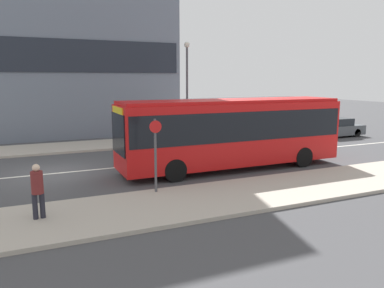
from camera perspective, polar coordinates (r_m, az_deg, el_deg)
ground_plane at (r=17.88m, az=-20.13°, el=-4.23°), size 120.00×120.00×0.00m
sidewalk_near at (r=11.88m, az=-18.03°, el=-10.81°), size 44.00×3.50×0.13m
sidewalk_far at (r=23.99m, az=-21.17°, el=-0.67°), size 44.00×3.50×0.13m
lane_centerline at (r=17.88m, az=-20.13°, el=-4.22°), size 41.80×0.16×0.01m
city_bus at (r=17.48m, az=6.12°, el=2.25°), size 10.67×2.48×3.25m
parked_car_0 at (r=26.12m, az=13.29°, el=1.84°), size 4.52×1.77×1.38m
parked_car_1 at (r=29.42m, az=21.00°, el=2.30°), size 4.22×1.71×1.36m
pedestrian_near_stop at (r=11.78m, az=-22.49°, el=-6.21°), size 0.35×0.34×1.63m
bus_stop_sign at (r=13.37m, az=-5.59°, el=-0.88°), size 0.44×0.12×2.66m
street_lamp at (r=24.31m, az=-0.76°, el=9.58°), size 0.36×0.36×6.37m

